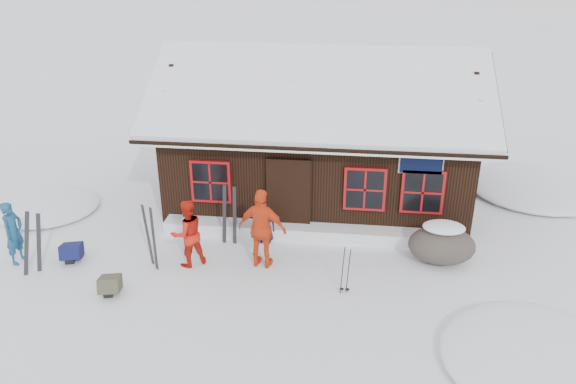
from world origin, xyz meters
name	(u,v)px	position (x,y,z in m)	size (l,w,h in m)	color
ground	(235,282)	(0.00, 0.00, 0.00)	(120.00, 120.00, 0.00)	white
mountain_hut	(320,144)	(1.50, 4.98, 1.58)	(8.90, 6.09, 4.42)	black
snow_drift	(311,232)	(1.50, 2.25, 0.17)	(7.60, 0.60, 0.35)	white
snow_mounds	(316,245)	(1.65, 1.86, 0.00)	(20.60, 13.20, 0.48)	white
skier_teal	(14,233)	(-5.27, 0.25, 0.77)	(0.56, 0.37, 1.55)	navy
skier_orange_left	(188,233)	(-1.22, 0.63, 0.82)	(0.80, 0.62, 1.64)	red
skier_orange_right	(262,229)	(0.50, 0.77, 0.97)	(1.13, 0.47, 1.93)	red
skier_crouched	(265,223)	(0.38, 1.92, 0.52)	(0.51, 0.33, 1.05)	black
boulder	(442,244)	(4.64, 1.47, 0.46)	(1.56, 1.17, 0.91)	#514841
ski_pair_left	(33,244)	(-4.57, -0.16, 0.75)	(0.62, 0.25, 1.59)	black
ski_pair_mid	(151,238)	(-2.05, 0.46, 0.74)	(0.37, 0.31, 1.58)	black
ski_pair_right	(230,216)	(-0.48, 1.72, 0.76)	(0.43, 0.12, 1.63)	black
ski_poles	(345,271)	(2.43, -0.10, 0.53)	(0.20, 0.10, 1.14)	black
backpack_blue	(72,254)	(-4.04, 0.47, 0.17)	(0.46, 0.61, 0.33)	#101546
backpack_olive	(110,287)	(-2.58, -0.74, 0.16)	(0.43, 0.57, 0.31)	#42422F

